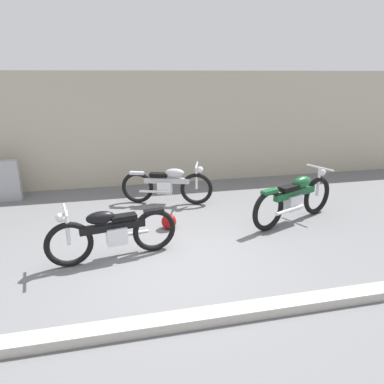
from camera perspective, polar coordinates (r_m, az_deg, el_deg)
name	(u,v)px	position (r m, az deg, el deg)	size (l,w,h in m)	color
ground_plane	(167,262)	(5.67, -3.94, -10.86)	(40.00, 40.00, 0.00)	slate
building_wall	(138,129)	(9.37, -8.39, 9.64)	(18.00, 0.30, 2.80)	#B2A893
curb_strip	(187,320)	(4.41, -0.73, -19.27)	(18.00, 0.24, 0.12)	#B7B2A8
stone_marker	(1,181)	(9.14, -27.63, 1.51)	(0.78, 0.20, 0.92)	#9E9EA3
helmet	(169,222)	(6.75, -3.62, -4.62)	(0.28, 0.28, 0.28)	maroon
motorcycle_silver	(167,185)	(7.95, -3.85, 1.15)	(1.93, 0.81, 0.90)	black
motorcycle_green	(295,198)	(7.23, 15.77, -0.90)	(2.05, 1.05, 0.98)	black
motorcycle_black	(112,232)	(5.72, -12.34, -6.16)	(1.99, 0.64, 0.90)	black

